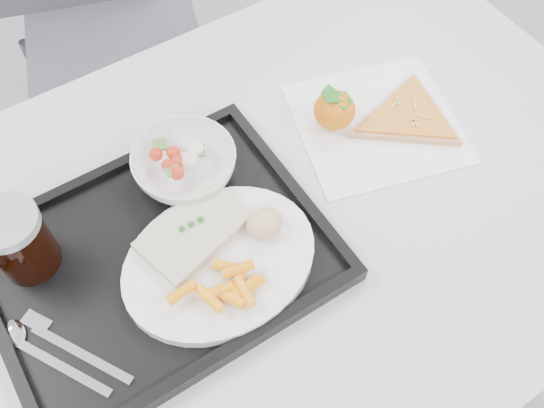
% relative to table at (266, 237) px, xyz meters
% --- Properties ---
extents(table, '(1.20, 0.80, 0.75)m').
position_rel_table_xyz_m(table, '(0.00, 0.00, 0.00)').
color(table, silver).
rests_on(table, ground).
extents(chair, '(0.53, 0.54, 0.93)m').
position_rel_table_xyz_m(chair, '(0.04, 0.83, -0.15)').
color(chair, '#3E3F46').
rests_on(chair, ground).
extents(tray, '(0.45, 0.35, 0.03)m').
position_rel_table_xyz_m(tray, '(-0.16, 0.01, 0.08)').
color(tray, black).
rests_on(tray, table).
extents(dinner_plate, '(0.27, 0.27, 0.02)m').
position_rel_table_xyz_m(dinner_plate, '(-0.10, -0.04, 0.09)').
color(dinner_plate, white).
rests_on(dinner_plate, tray).
extents(fish_fillet, '(0.16, 0.12, 0.03)m').
position_rel_table_xyz_m(fish_fillet, '(-0.11, 0.01, 0.11)').
color(fish_fillet, beige).
rests_on(fish_fillet, dinner_plate).
extents(bread_roll, '(0.07, 0.06, 0.03)m').
position_rel_table_xyz_m(bread_roll, '(-0.02, -0.04, 0.12)').
color(bread_roll, '#E4C07D').
rests_on(bread_roll, dinner_plate).
extents(salad_bowl, '(0.15, 0.15, 0.05)m').
position_rel_table_xyz_m(salad_bowl, '(-0.07, 0.11, 0.11)').
color(salad_bowl, white).
rests_on(salad_bowl, tray).
extents(cola_glass, '(0.08, 0.08, 0.11)m').
position_rel_table_xyz_m(cola_glass, '(-0.31, 0.10, 0.14)').
color(cola_glass, black).
rests_on(cola_glass, tray).
extents(cutlery, '(0.12, 0.16, 0.01)m').
position_rel_table_xyz_m(cutlery, '(-0.34, -0.03, 0.08)').
color(cutlery, silver).
rests_on(cutlery, tray).
extents(napkin, '(0.31, 0.30, 0.00)m').
position_rel_table_xyz_m(napkin, '(0.24, 0.05, 0.07)').
color(napkin, white).
rests_on(napkin, table).
extents(tangerine, '(0.07, 0.07, 0.07)m').
position_rel_table_xyz_m(tangerine, '(0.18, 0.08, 0.10)').
color(tangerine, '#F4A21A').
rests_on(tangerine, napkin).
extents(pizza_slice, '(0.25, 0.25, 0.02)m').
position_rel_table_xyz_m(pizza_slice, '(0.29, 0.03, 0.08)').
color(pizza_slice, tan).
rests_on(pizza_slice, napkin).
extents(carrot_pile, '(0.12, 0.09, 0.02)m').
position_rel_table_xyz_m(carrot_pile, '(-0.11, -0.09, 0.11)').
color(carrot_pile, orange).
rests_on(carrot_pile, dinner_plate).
extents(salad_contents, '(0.08, 0.08, 0.02)m').
position_rel_table_xyz_m(salad_contents, '(-0.06, 0.12, 0.12)').
color(salad_contents, red).
rests_on(salad_contents, salad_bowl).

